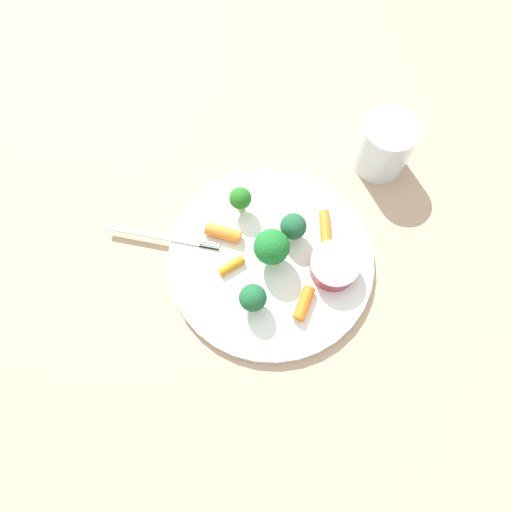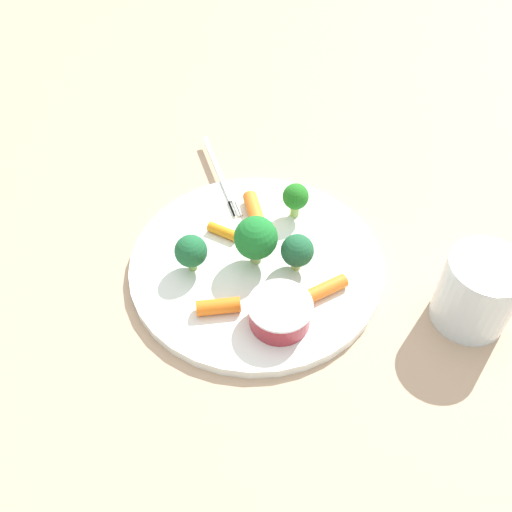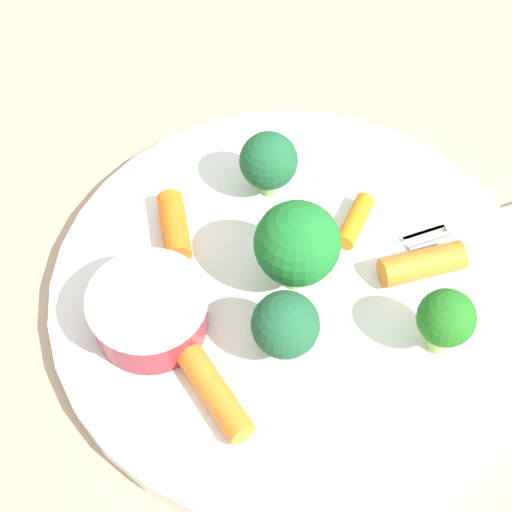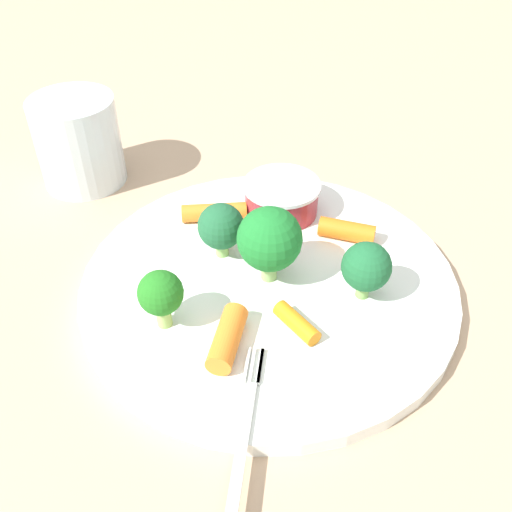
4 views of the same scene
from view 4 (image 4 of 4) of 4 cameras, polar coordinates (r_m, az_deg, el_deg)
name	(u,v)px [view 4 (image 4 of 4)]	position (r m, az deg, el deg)	size (l,w,h in m)	color
ground_plane	(269,289)	(0.44, 1.27, -3.28)	(2.40, 2.40, 0.00)	tan
plate	(269,283)	(0.44, 1.28, -2.71)	(0.28, 0.28, 0.01)	white
sauce_cup	(281,198)	(0.49, 2.56, 5.84)	(0.07, 0.07, 0.03)	maroon
broccoli_floret_0	(269,240)	(0.41, 1.34, 1.64)	(0.05, 0.05, 0.06)	#8EB266
broccoli_floret_1	(366,267)	(0.41, 10.97, -1.11)	(0.04, 0.04, 0.05)	#7DAF56
broccoli_floret_2	(221,227)	(0.44, -3.52, 2.92)	(0.04, 0.04, 0.05)	#91BF65
broccoli_floret_3	(161,294)	(0.39, -9.49, -3.79)	(0.03, 0.03, 0.05)	#9BC064
carrot_stick_0	(297,323)	(0.39, 4.08, -6.68)	(0.01, 0.01, 0.04)	orange
carrot_stick_1	(347,231)	(0.47, 9.05, 2.51)	(0.02, 0.02, 0.05)	orange
carrot_stick_2	(214,212)	(0.49, -4.19, 4.38)	(0.02, 0.02, 0.05)	orange
carrot_stick_3	(227,338)	(0.38, -2.88, -8.18)	(0.02, 0.02, 0.05)	orange
fork	(240,457)	(0.34, -1.58, -19.43)	(0.16, 0.02, 0.00)	beige
drinking_glass	(79,142)	(0.57, -17.30, 10.85)	(0.08, 0.08, 0.08)	silver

